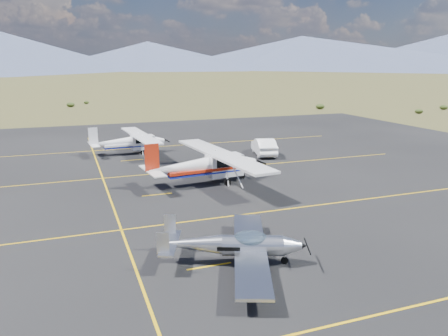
{
  "coord_description": "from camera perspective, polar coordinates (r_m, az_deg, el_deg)",
  "views": [
    {
      "loc": [
        -8.26,
        -19.8,
        8.52
      ],
      "look_at": [
        1.44,
        6.82,
        1.6
      ],
      "focal_mm": 35.0,
      "sensor_mm": 36.0,
      "label": 1
    }
  ],
  "objects": [
    {
      "name": "sedan",
      "position": [
        41.05,
        5.23,
        2.83
      ],
      "size": [
        2.77,
        5.07,
        1.58
      ],
      "primitive_type": "imported",
      "rotation": [
        0.0,
        0.0,
        2.9
      ],
      "color": "white",
      "rests_on": "apron"
    },
    {
      "name": "aircraft_plain",
      "position": [
        42.23,
        -12.26,
        3.42
      ],
      "size": [
        6.42,
        10.68,
        2.7
      ],
      "rotation": [
        0.0,
        0.0,
        0.08
      ],
      "color": "white",
      "rests_on": "apron"
    },
    {
      "name": "ground",
      "position": [
        23.09,
        2.47,
        -7.95
      ],
      "size": [
        1600.0,
        1600.0,
        0.0
      ],
      "primitive_type": "plane",
      "color": "#383D1C",
      "rests_on": "ground"
    },
    {
      "name": "aircraft_cessna",
      "position": [
        30.99,
        -2.43,
        0.48
      ],
      "size": [
        7.7,
        12.76,
        3.22
      ],
      "rotation": [
        0.0,
        0.0,
        0.11
      ],
      "color": "silver",
      "rests_on": "apron"
    },
    {
      "name": "apron",
      "position": [
        29.31,
        -2.77,
        -3.19
      ],
      "size": [
        72.0,
        72.0,
        0.02
      ],
      "primitive_type": "cube",
      "color": "black",
      "rests_on": "ground"
    },
    {
      "name": "aircraft_low_wing",
      "position": [
        18.99,
        1.54,
        -10.02
      ],
      "size": [
        6.17,
        8.29,
        1.83
      ],
      "rotation": [
        0.0,
        0.0,
        -0.37
      ],
      "color": "silver",
      "rests_on": "apron"
    }
  ]
}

